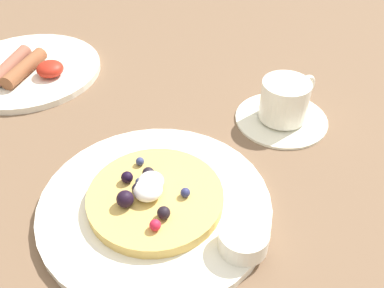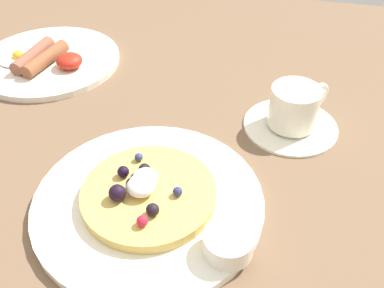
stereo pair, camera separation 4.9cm
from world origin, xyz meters
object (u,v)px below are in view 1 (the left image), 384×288
breakfast_plate (27,70)px  coffee_saucer (281,118)px  syrup_ramekin (243,239)px  coffee_cup (285,99)px  pancake_plate (155,205)px

breakfast_plate → coffee_saucer: 0.45m
breakfast_plate → coffee_saucer: bearing=-11.6°
syrup_ramekin → coffee_saucer: bearing=77.7°
breakfast_plate → coffee_cup: 0.45m
pancake_plate → coffee_saucer: size_ratio=2.01×
syrup_ramekin → coffee_cup: 0.25m
pancake_plate → coffee_cup: bearing=50.5°
pancake_plate → coffee_saucer: bearing=50.5°
pancake_plate → syrup_ramekin: syrup_ramekin is taller
breakfast_plate → coffee_cup: size_ratio=2.98×
pancake_plate → breakfast_plate: bearing=134.5°
coffee_saucer → breakfast_plate: bearing=168.4°
pancake_plate → coffee_cup: coffee_cup is taller
pancake_plate → breakfast_plate: same height
syrup_ramekin → pancake_plate: bearing=153.4°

